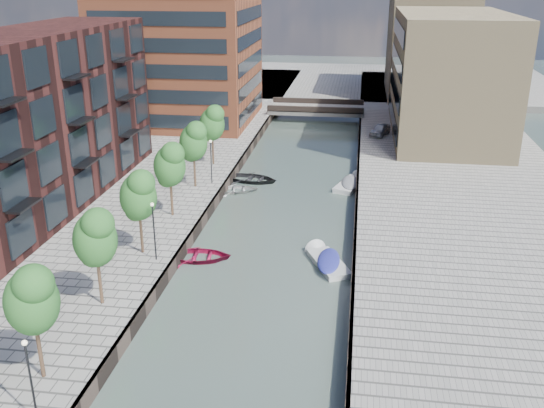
% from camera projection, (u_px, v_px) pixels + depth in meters
% --- Properties ---
extents(water, '(300.00, 300.00, 0.00)m').
position_uv_depth(water, '(289.00, 197.00, 55.23)').
color(water, '#38473F').
rests_on(water, ground).
extents(quay_right, '(20.00, 140.00, 1.00)m').
position_uv_depth(quay_right, '(471.00, 201.00, 52.89)').
color(quay_right, gray).
rests_on(quay_right, ground).
extents(quay_wall_left, '(0.25, 140.00, 1.00)m').
position_uv_depth(quay_wall_left, '(224.00, 189.00, 55.87)').
color(quay_wall_left, '#332823').
rests_on(quay_wall_left, ground).
extents(quay_wall_right, '(0.25, 140.00, 1.00)m').
position_uv_depth(quay_wall_right, '(357.00, 196.00, 54.22)').
color(quay_wall_right, '#332823').
rests_on(quay_wall_right, ground).
extents(far_closure, '(80.00, 40.00, 1.00)m').
position_uv_depth(far_closure, '(328.00, 82.00, 110.47)').
color(far_closure, gray).
rests_on(far_closure, ground).
extents(apartment_block, '(8.00, 38.00, 14.00)m').
position_uv_depth(apartment_block, '(13.00, 131.00, 45.83)').
color(apartment_block, black).
rests_on(apartment_block, quay_left).
extents(tower, '(18.00, 18.00, 30.00)m').
position_uv_depth(tower, '(178.00, 0.00, 74.88)').
color(tower, brown).
rests_on(tower, quay_left).
extents(tan_block_near, '(12.00, 25.00, 14.00)m').
position_uv_depth(tan_block_near, '(449.00, 75.00, 70.52)').
color(tan_block_near, '#927F5A').
rests_on(tan_block_near, quay_right).
extents(tan_block_far, '(12.00, 20.00, 16.00)m').
position_uv_depth(tan_block_far, '(428.00, 42.00, 94.18)').
color(tan_block_far, '#927F5A').
rests_on(tan_block_far, quay_right).
extents(bridge, '(13.00, 6.00, 1.30)m').
position_uv_depth(bridge, '(317.00, 109.00, 84.29)').
color(bridge, gray).
rests_on(bridge, ground).
extents(tree_1, '(2.50, 2.50, 5.95)m').
position_uv_depth(tree_1, '(31.00, 298.00, 27.69)').
color(tree_1, '#382619').
rests_on(tree_1, quay_left).
extents(tree_2, '(2.50, 2.50, 5.95)m').
position_uv_depth(tree_2, '(95.00, 236.00, 34.15)').
color(tree_2, '#382619').
rests_on(tree_2, quay_left).
extents(tree_3, '(2.50, 2.50, 5.95)m').
position_uv_depth(tree_3, '(138.00, 194.00, 40.62)').
color(tree_3, '#382619').
rests_on(tree_3, quay_left).
extents(tree_4, '(2.50, 2.50, 5.95)m').
position_uv_depth(tree_4, '(169.00, 163.00, 47.08)').
color(tree_4, '#382619').
rests_on(tree_4, quay_left).
extents(tree_5, '(2.50, 2.50, 5.95)m').
position_uv_depth(tree_5, '(193.00, 140.00, 53.55)').
color(tree_5, '#382619').
rests_on(tree_5, quay_left).
extents(tree_6, '(2.50, 2.50, 5.95)m').
position_uv_depth(tree_6, '(212.00, 122.00, 60.02)').
color(tree_6, '#382619').
rests_on(tree_6, quay_left).
extents(lamp_0, '(0.24, 0.24, 4.12)m').
position_uv_depth(lamp_0, '(30.00, 373.00, 25.38)').
color(lamp_0, black).
rests_on(lamp_0, quay_left).
extents(lamp_1, '(0.24, 0.24, 4.12)m').
position_uv_depth(lamp_1, '(154.00, 225.00, 40.16)').
color(lamp_1, black).
rests_on(lamp_1, quay_left).
extents(lamp_2, '(0.24, 0.24, 4.12)m').
position_uv_depth(lamp_2, '(211.00, 157.00, 54.94)').
color(lamp_2, black).
rests_on(lamp_2, quay_left).
extents(sloop_2, '(5.05, 3.87, 0.97)m').
position_uv_depth(sloop_2, '(199.00, 259.00, 43.35)').
color(sloop_2, maroon).
rests_on(sloop_2, ground).
extents(sloop_3, '(4.68, 3.83, 0.85)m').
position_uv_depth(sloop_3, '(237.00, 192.00, 56.67)').
color(sloop_3, '#B9B9B7').
rests_on(sloop_3, ground).
extents(sloop_4, '(5.63, 4.48, 1.04)m').
position_uv_depth(sloop_4, '(252.00, 181.00, 59.45)').
color(sloop_4, black).
rests_on(sloop_4, ground).
extents(motorboat_3, '(3.60, 5.19, 1.65)m').
position_uv_depth(motorboat_3, '(326.00, 261.00, 42.66)').
color(motorboat_3, '#B5B6B3').
rests_on(motorboat_3, ground).
extents(motorboat_4, '(3.33, 5.46, 1.72)m').
position_uv_depth(motorboat_4, '(352.00, 183.00, 58.23)').
color(motorboat_4, beige).
rests_on(motorboat_4, ground).
extents(car, '(2.89, 4.28, 1.35)m').
position_uv_depth(car, '(380.00, 129.00, 72.15)').
color(car, '#B4B5B9').
rests_on(car, quay_right).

